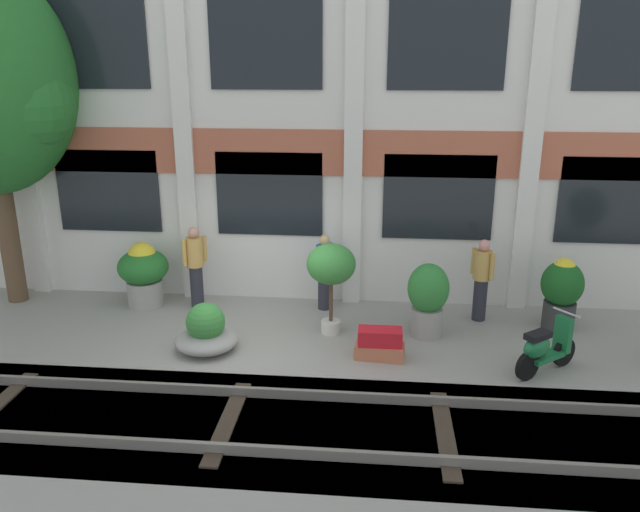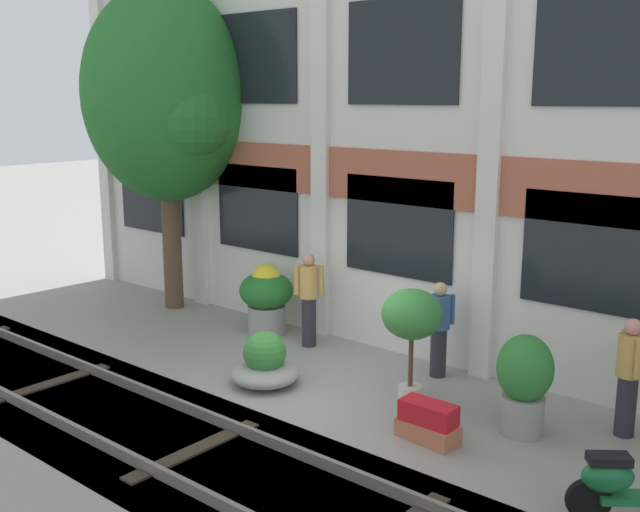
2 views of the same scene
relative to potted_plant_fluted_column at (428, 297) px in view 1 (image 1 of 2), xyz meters
name	(u,v)px [view 1 (image 1 of 2)]	position (x,y,z in m)	size (l,w,h in m)	color
ground_plane	(248,350)	(-3.15, -0.91, -0.76)	(80.00, 80.00, 0.00)	gray
apartment_facade	(269,98)	(-3.15, 1.85, 3.38)	(17.26, 0.64, 8.31)	silver
rail_tracks	(216,430)	(-3.15, -3.18, -0.89)	(24.90, 2.80, 0.43)	#423F3A
potted_plant_fluted_column	(428,297)	(0.00, 0.00, 0.00)	(0.75, 0.75, 1.38)	gray
potted_plant_wide_bowl	(206,332)	(-3.86, -0.96, -0.43)	(1.09, 1.09, 0.86)	gray
potted_plant_terracotta_small	(331,267)	(-1.76, -0.04, 0.52)	(0.89, 0.89, 1.71)	beige
potted_plant_stone_basin	(562,290)	(2.50, 0.55, 0.02)	(0.77, 0.77, 1.39)	#333333
potted_plant_square_trough	(380,344)	(-0.85, -1.00, -0.51)	(0.86, 0.48, 0.53)	#B76647
potted_plant_ribbed_drum	(143,271)	(-5.66, 0.93, -0.02)	(1.02, 1.02, 1.35)	gray
scooter_second_parked	(545,349)	(1.78, -1.30, -0.32)	(1.14, 0.93, 0.98)	black
resident_by_doorway	(482,277)	(1.07, 0.83, 0.11)	(0.39, 0.41, 1.62)	#282833
resident_watching_tracks	(324,270)	(-1.98, 1.10, 0.08)	(0.34, 0.46, 1.56)	#282833
resident_near_plants	(195,265)	(-4.56, 0.89, 0.16)	(0.42, 0.38, 1.71)	#282833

